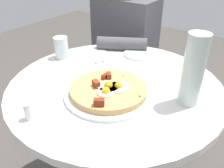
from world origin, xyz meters
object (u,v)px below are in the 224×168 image
at_px(water_glass, 61,48).
at_px(salt_shaker, 28,111).
at_px(dining_table, 115,116).
at_px(bread_plate, 139,54).
at_px(person_seated, 124,63).
at_px(pizza_plate, 109,93).
at_px(water_bottle, 193,70).
at_px(knife, 98,54).
at_px(breakfast_pizza, 109,89).
at_px(fork, 91,55).

bearing_deg(water_glass, salt_shaker, 122.73).
height_order(dining_table, bread_plate, bread_plate).
relative_size(dining_table, bread_plate, 5.62).
distance_m(water_glass, salt_shaker, 0.48).
xyz_separation_m(person_seated, pizza_plate, (-0.33, 0.64, 0.22)).
bearing_deg(water_bottle, knife, -15.53).
relative_size(person_seated, water_glass, 10.99).
height_order(dining_table, water_glass, water_glass).
distance_m(dining_table, water_glass, 0.42).
bearing_deg(knife, water_glass, -101.74).
height_order(pizza_plate, breakfast_pizza, breakfast_pizza).
height_order(pizza_plate, knife, pizza_plate).
height_order(bread_plate, water_glass, water_glass).
distance_m(pizza_plate, fork, 0.36).
xyz_separation_m(knife, water_glass, (0.13, 0.12, 0.05)).
xyz_separation_m(dining_table, pizza_plate, (-0.03, 0.09, 0.18)).
height_order(breakfast_pizza, bread_plate, breakfast_pizza).
bearing_deg(water_glass, water_bottle, 178.17).
relative_size(fork, water_bottle, 0.71).
relative_size(fork, salt_shaker, 3.06).
bearing_deg(breakfast_pizza, person_seated, -62.75).
distance_m(pizza_plate, bread_plate, 0.39).
xyz_separation_m(fork, knife, (-0.02, -0.03, 0.00)).
distance_m(bread_plate, salt_shaker, 0.64).
distance_m(breakfast_pizza, bread_plate, 0.39).
relative_size(bread_plate, knife, 0.85).
bearing_deg(person_seated, breakfast_pizza, 117.25).
xyz_separation_m(dining_table, fork, (0.24, -0.15, 0.18)).
xyz_separation_m(dining_table, breakfast_pizza, (-0.03, 0.09, 0.19)).
height_order(breakfast_pizza, salt_shaker, same).
relative_size(breakfast_pizza, salt_shaker, 4.81).
height_order(bread_plate, water_bottle, water_bottle).
xyz_separation_m(person_seated, breakfast_pizza, (-0.33, 0.64, 0.24)).
distance_m(breakfast_pizza, salt_shaker, 0.29).
bearing_deg(breakfast_pizza, bread_plate, -76.98).
bearing_deg(fork, water_bottle, 23.69).
distance_m(knife, salt_shaker, 0.54).
relative_size(person_seated, breakfast_pizza, 4.01).
relative_size(water_glass, water_bottle, 0.41).
xyz_separation_m(pizza_plate, bread_plate, (0.09, -0.38, -0.00)).
xyz_separation_m(dining_table, salt_shaker, (0.10, 0.35, 0.20)).
distance_m(person_seated, water_glass, 0.57).
distance_m(dining_table, person_seated, 0.63).
bearing_deg(person_seated, bread_plate, 133.17).
relative_size(dining_table, person_seated, 0.75).
height_order(person_seated, salt_shaker, person_seated).
bearing_deg(water_bottle, pizza_plate, 25.43).
bearing_deg(water_glass, bread_plate, -140.82).
bearing_deg(salt_shaker, bread_plate, -93.47).
distance_m(fork, salt_shaker, 0.51).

